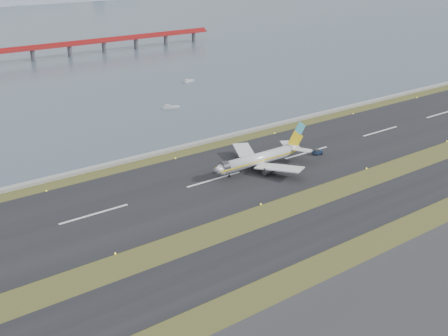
# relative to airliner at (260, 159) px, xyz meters

# --- Properties ---
(ground) EXTENTS (1000.00, 1000.00, 0.00)m
(ground) POSITION_rel_airliner_xyz_m (-17.47, -28.67, -3.46)
(ground) COLOR #374619
(ground) RESTS_ON ground
(taxiway_strip) EXTENTS (1000.00, 18.00, 0.10)m
(taxiway_strip) POSITION_rel_airliner_xyz_m (-17.47, -40.67, -3.41)
(taxiway_strip) COLOR black
(taxiway_strip) RESTS_ON ground
(runway_strip) EXTENTS (1000.00, 45.00, 0.10)m
(runway_strip) POSITION_rel_airliner_xyz_m (-17.47, 1.33, -3.41)
(runway_strip) COLOR black
(runway_strip) RESTS_ON ground
(seawall) EXTENTS (1000.00, 2.50, 1.00)m
(seawall) POSITION_rel_airliner_xyz_m (-17.47, 31.33, -2.96)
(seawall) COLOR gray
(seawall) RESTS_ON ground
(red_pier) EXTENTS (260.00, 5.00, 10.20)m
(red_pier) POSITION_rel_airliner_xyz_m (2.53, 221.33, 3.82)
(red_pier) COLOR #A21B1B
(red_pier) RESTS_ON ground
(airliner) EXTENTS (38.52, 32.89, 12.80)m
(airliner) POSITION_rel_airliner_xyz_m (0.00, 0.00, 0.00)
(airliner) COLOR white
(airliner) RESTS_ON ground
(pushback_tug) EXTENTS (3.48, 2.42, 2.04)m
(pushback_tug) POSITION_rel_airliner_xyz_m (24.25, -2.16, -2.47)
(pushback_tug) COLOR #16233D
(pushback_tug) RESTS_ON ground
(workboat_near) EXTENTS (7.82, 5.11, 1.82)m
(workboat_near) POSITION_rel_airliner_xyz_m (14.15, 78.25, -2.88)
(workboat_near) COLOR #B9BABE
(workboat_near) RESTS_ON ground
(workboat_far) EXTENTS (7.18, 3.57, 1.67)m
(workboat_far) POSITION_rel_airliner_xyz_m (48.49, 116.00, -2.93)
(workboat_far) COLOR #B9BABE
(workboat_far) RESTS_ON ground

